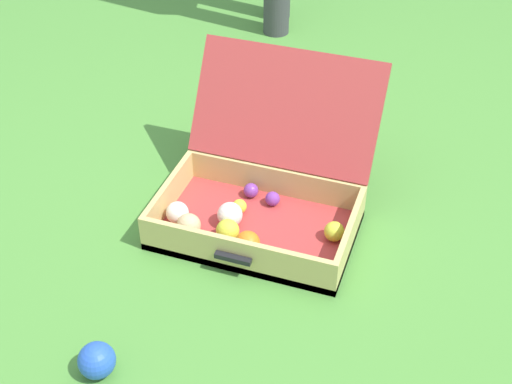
{
  "coord_description": "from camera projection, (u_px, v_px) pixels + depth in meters",
  "views": [
    {
      "loc": [
        0.53,
        -1.62,
        1.48
      ],
      "look_at": [
        -0.02,
        -0.05,
        0.16
      ],
      "focal_mm": 49.49,
      "sensor_mm": 36.0,
      "label": 1
    }
  ],
  "objects": [
    {
      "name": "ground_plane",
      "position": [
        266.0,
        222.0,
        2.25
      ],
      "size": [
        16.0,
        16.0,
        0.0
      ],
      "primitive_type": "plane",
      "color": "#4C8C38"
    },
    {
      "name": "open_suitcase",
      "position": [
        260.0,
        192.0,
        2.21
      ],
      "size": [
        0.61,
        0.62,
        0.45
      ],
      "color": "#B23838",
      "rests_on": "ground"
    },
    {
      "name": "stray_ball_on_grass",
      "position": [
        97.0,
        360.0,
        1.77
      ],
      "size": [
        0.1,
        0.1,
        0.1
      ],
      "primitive_type": "sphere",
      "color": "blue",
      "rests_on": "ground"
    }
  ]
}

